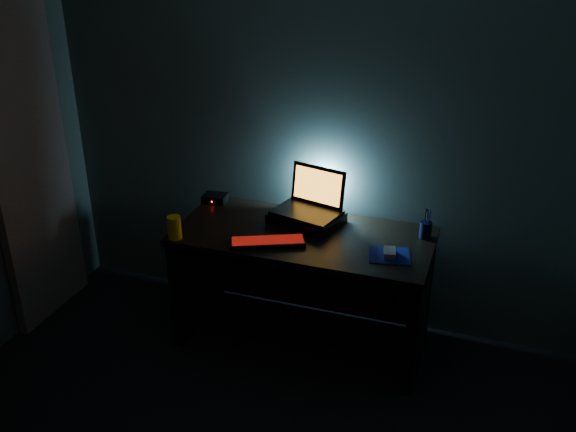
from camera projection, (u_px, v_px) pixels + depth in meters
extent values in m
cube|color=#4C5753|center=(323.00, 132.00, 3.85)|extent=(3.50, 0.00, 2.50)
cube|color=black|center=(303.00, 236.00, 3.75)|extent=(1.50, 0.70, 0.04)
cube|color=black|center=(198.00, 272.00, 4.12)|extent=(0.06, 0.64, 0.71)
cube|color=black|center=(419.00, 312.00, 3.71)|extent=(0.06, 0.64, 0.71)
cube|color=black|center=(318.00, 266.00, 4.20)|extent=(1.38, 0.02, 0.65)
cube|color=#AE988B|center=(27.00, 148.00, 3.90)|extent=(0.06, 0.65, 2.30)
cube|color=black|center=(307.00, 218.00, 3.86)|extent=(0.46, 0.39, 0.06)
cube|color=black|center=(307.00, 212.00, 3.84)|extent=(0.43, 0.34, 0.02)
cube|color=black|center=(318.00, 186.00, 3.89)|extent=(0.36, 0.13, 0.24)
cube|color=orange|center=(317.00, 186.00, 3.88)|extent=(0.32, 0.11, 0.20)
cube|color=black|center=(268.00, 242.00, 3.62)|extent=(0.44, 0.29, 0.02)
cube|color=red|center=(268.00, 240.00, 3.62)|extent=(0.42, 0.27, 0.00)
cube|color=#0C0F55|center=(389.00, 255.00, 3.50)|extent=(0.26, 0.24, 0.00)
cube|color=gray|center=(390.00, 253.00, 3.49)|extent=(0.08, 0.11, 0.03)
cylinder|color=black|center=(426.00, 230.00, 3.68)|extent=(0.09, 0.09, 0.10)
cylinder|color=yellow|center=(174.00, 227.00, 3.66)|extent=(0.10, 0.10, 0.14)
cube|color=black|center=(215.00, 198.00, 4.15)|extent=(0.16, 0.13, 0.05)
sphere|color=#FF0C07|center=(212.00, 202.00, 4.09)|extent=(0.01, 0.01, 0.01)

